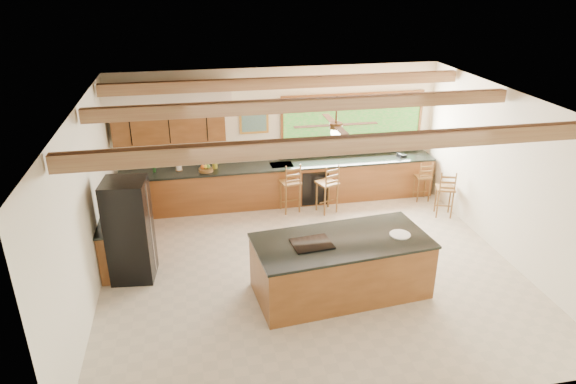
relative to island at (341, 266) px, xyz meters
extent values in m
plane|color=#BEB49D|center=(-0.31, 0.72, -0.49)|extent=(7.20, 7.20, 0.00)
cube|color=white|center=(-0.31, 3.97, 1.01)|extent=(7.20, 0.04, 3.00)
cube|color=white|center=(-0.31, -2.53, 1.01)|extent=(7.20, 0.04, 3.00)
cube|color=white|center=(-3.91, 0.72, 1.01)|extent=(0.04, 6.50, 3.00)
cube|color=white|center=(3.29, 0.72, 1.01)|extent=(0.04, 6.50, 3.00)
cube|color=#B17C58|center=(-0.31, 0.72, 2.51)|extent=(7.20, 6.50, 0.04)
cube|color=#98794C|center=(-0.31, -0.88, 2.37)|extent=(7.10, 0.15, 0.22)
cube|color=#98794C|center=(-0.31, 1.22, 2.37)|extent=(7.10, 0.15, 0.22)
cube|color=#98794C|center=(-0.31, 3.02, 2.37)|extent=(7.10, 0.15, 0.22)
cube|color=brown|center=(-2.66, 3.78, 1.41)|extent=(2.30, 0.35, 0.70)
cube|color=silver|center=(-2.66, 3.71, 2.01)|extent=(2.60, 0.50, 0.48)
cylinder|color=#FFEABF|center=(-3.36, 3.71, 1.78)|extent=(0.10, 0.10, 0.01)
cylinder|color=#FFEABF|center=(-1.96, 3.71, 1.78)|extent=(0.10, 0.10, 0.01)
cube|color=#60A039|center=(1.39, 3.94, 1.18)|extent=(3.20, 0.04, 1.30)
cube|color=gold|center=(-0.86, 3.94, 1.36)|extent=(0.64, 0.03, 0.54)
cube|color=#42775F|center=(-0.86, 3.92, 1.36)|extent=(0.54, 0.01, 0.44)
cube|color=brown|center=(-0.31, 3.63, -0.05)|extent=(7.00, 0.65, 0.88)
cube|color=black|center=(-0.31, 3.63, 0.41)|extent=(7.04, 0.69, 0.04)
cube|color=brown|center=(-3.57, 2.07, -0.05)|extent=(0.65, 2.35, 0.88)
cube|color=black|center=(-3.57, 2.07, 0.41)|extent=(0.69, 2.39, 0.04)
cube|color=black|center=(0.39, 3.30, -0.07)|extent=(0.60, 0.02, 0.78)
cube|color=silver|center=(-0.31, 3.63, 0.42)|extent=(0.50, 0.38, 0.03)
cylinder|color=silver|center=(-0.31, 3.83, 0.58)|extent=(0.03, 0.03, 0.30)
cylinder|color=silver|center=(-0.31, 3.73, 0.71)|extent=(0.03, 0.20, 0.03)
cylinder|color=white|center=(-2.54, 3.71, 0.58)|extent=(0.12, 0.12, 0.30)
cylinder|color=#1B441D|center=(-3.05, 3.71, 0.54)|extent=(0.06, 0.06, 0.21)
cylinder|color=#1B441D|center=(-3.05, 3.74, 0.53)|extent=(0.06, 0.06, 0.20)
cube|color=black|center=(2.50, 3.60, 0.48)|extent=(0.23, 0.21, 0.09)
cube|color=brown|center=(0.00, 0.00, -0.02)|extent=(2.86, 1.54, 0.93)
cube|color=black|center=(0.00, 0.00, 0.46)|extent=(2.90, 1.58, 0.04)
cube|color=black|center=(-0.51, -0.05, 0.49)|extent=(0.66, 0.54, 0.02)
cylinder|color=white|center=(0.96, -0.03, 0.49)|extent=(0.34, 0.34, 0.02)
cube|color=black|center=(-3.36, 1.12, 0.41)|extent=(0.76, 0.75, 1.79)
cube|color=silver|center=(-3.01, 1.12, 0.41)|extent=(0.02, 0.05, 1.64)
cube|color=brown|center=(-0.21, 3.17, 0.20)|extent=(0.47, 0.47, 0.04)
cylinder|color=brown|center=(-0.37, 3.01, -0.16)|extent=(0.04, 0.04, 0.66)
cylinder|color=brown|center=(-0.05, 3.01, -0.16)|extent=(0.04, 0.04, 0.66)
cylinder|color=brown|center=(-0.37, 3.33, -0.16)|extent=(0.04, 0.04, 0.66)
cylinder|color=brown|center=(-0.05, 3.33, -0.16)|extent=(0.04, 0.04, 0.66)
cube|color=brown|center=(0.57, 2.99, 0.19)|extent=(0.51, 0.51, 0.04)
cylinder|color=brown|center=(0.41, 2.83, -0.16)|extent=(0.04, 0.04, 0.65)
cylinder|color=brown|center=(0.73, 2.83, -0.16)|extent=(0.04, 0.04, 0.65)
cylinder|color=brown|center=(0.41, 3.15, -0.16)|extent=(0.04, 0.04, 0.65)
cylinder|color=brown|center=(0.73, 3.15, -0.16)|extent=(0.04, 0.04, 0.65)
cube|color=brown|center=(2.87, 3.17, 0.09)|extent=(0.36, 0.36, 0.04)
cylinder|color=brown|center=(2.74, 3.04, -0.21)|extent=(0.03, 0.03, 0.56)
cylinder|color=brown|center=(3.01, 3.04, -0.21)|extent=(0.03, 0.03, 0.56)
cylinder|color=brown|center=(2.74, 3.31, -0.21)|extent=(0.03, 0.03, 0.56)
cylinder|color=brown|center=(3.01, 3.31, -0.21)|extent=(0.03, 0.03, 0.56)
cube|color=brown|center=(2.99, 2.32, 0.15)|extent=(0.47, 0.47, 0.04)
cylinder|color=brown|center=(2.84, 2.18, -0.18)|extent=(0.04, 0.04, 0.61)
cylinder|color=brown|center=(3.14, 2.18, -0.18)|extent=(0.04, 0.04, 0.61)
cylinder|color=brown|center=(2.84, 2.47, -0.18)|extent=(0.04, 0.04, 0.61)
cylinder|color=brown|center=(3.14, 2.47, -0.18)|extent=(0.04, 0.04, 0.61)
camera|label=1|loc=(-2.21, -6.84, 4.45)|focal=32.00mm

